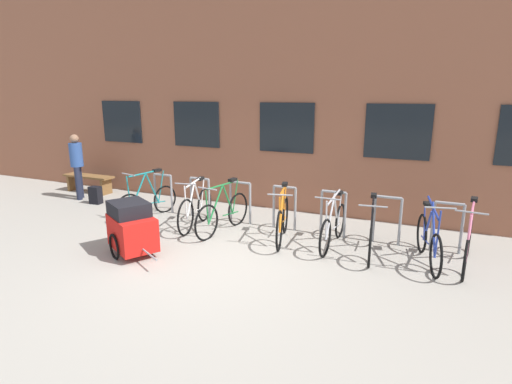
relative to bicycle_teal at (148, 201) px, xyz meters
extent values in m
plane|color=#9E998E|center=(2.63, -1.42, -0.37)|extent=(42.00, 42.00, 0.00)
cube|color=brown|center=(2.63, 5.36, 3.05)|extent=(28.00, 7.16, 6.84)
cube|color=black|center=(-2.17, 1.76, 1.57)|extent=(1.30, 0.04, 1.11)
cube|color=black|center=(0.23, 1.76, 1.57)|extent=(1.30, 0.04, 1.11)
cube|color=black|center=(2.63, 1.76, 1.57)|extent=(1.30, 0.04, 1.11)
cube|color=black|center=(5.03, 1.76, 1.57)|extent=(1.30, 0.04, 1.11)
cylinder|color=gray|center=(-0.15, 0.48, 0.07)|extent=(0.05, 0.05, 0.88)
cylinder|color=gray|center=(0.31, 0.48, 0.07)|extent=(0.05, 0.05, 0.88)
cylinder|color=gray|center=(0.08, 0.48, 0.51)|extent=(0.46, 0.05, 0.05)
cylinder|color=gray|center=(0.85, 0.48, 0.07)|extent=(0.05, 0.05, 0.88)
cylinder|color=gray|center=(1.31, 0.48, 0.07)|extent=(0.05, 0.05, 0.88)
cylinder|color=gray|center=(1.08, 0.48, 0.51)|extent=(0.46, 0.05, 0.05)
cylinder|color=gray|center=(1.85, 0.48, 0.07)|extent=(0.05, 0.05, 0.88)
cylinder|color=gray|center=(2.31, 0.48, 0.07)|extent=(0.05, 0.05, 0.88)
cylinder|color=gray|center=(2.08, 0.48, 0.51)|extent=(0.46, 0.05, 0.05)
cylinder|color=gray|center=(2.85, 0.48, 0.07)|extent=(0.05, 0.05, 0.88)
cylinder|color=gray|center=(3.31, 0.48, 0.07)|extent=(0.05, 0.05, 0.88)
cylinder|color=gray|center=(3.08, 0.48, 0.51)|extent=(0.46, 0.05, 0.05)
cylinder|color=gray|center=(3.85, 0.48, 0.07)|extent=(0.05, 0.05, 0.88)
cylinder|color=gray|center=(4.31, 0.48, 0.07)|extent=(0.05, 0.05, 0.88)
cylinder|color=gray|center=(4.08, 0.48, 0.51)|extent=(0.46, 0.05, 0.05)
cylinder|color=gray|center=(4.85, 0.48, 0.07)|extent=(0.05, 0.05, 0.88)
cylinder|color=gray|center=(5.31, 0.48, 0.07)|extent=(0.05, 0.05, 0.88)
cylinder|color=gray|center=(5.08, 0.48, 0.51)|extent=(0.46, 0.05, 0.05)
cylinder|color=gray|center=(5.85, 0.48, 0.07)|extent=(0.05, 0.05, 0.88)
cylinder|color=gray|center=(6.31, 0.48, 0.07)|extent=(0.05, 0.05, 0.88)
cylinder|color=gray|center=(6.08, 0.48, 0.51)|extent=(0.46, 0.05, 0.05)
torus|color=black|center=(0.12, 0.47, -0.07)|extent=(0.20, 0.64, 0.65)
torus|color=black|center=(-0.12, -0.48, -0.07)|extent=(0.20, 0.64, 0.65)
cylinder|color=teal|center=(-0.05, -0.21, 0.26)|extent=(0.15, 0.47, 0.77)
cylinder|color=teal|center=(0.04, 0.15, 0.25)|extent=(0.12, 0.34, 0.74)
cylinder|color=teal|center=(-0.02, -0.06, 0.63)|extent=(0.22, 0.74, 0.06)
cylinder|color=teal|center=(0.06, 0.24, -0.09)|extent=(0.14, 0.48, 0.07)
cylinder|color=teal|center=(0.10, 0.39, 0.27)|extent=(0.07, 0.20, 0.69)
cylinder|color=teal|center=(-0.11, -0.45, 0.28)|extent=(0.05, 0.08, 0.71)
cube|color=black|center=(0.07, 0.30, 0.64)|extent=(0.15, 0.22, 0.06)
cylinder|color=gray|center=(-0.11, -0.43, 0.67)|extent=(0.43, 0.13, 0.03)
torus|color=black|center=(2.09, 0.34, -0.04)|extent=(0.13, 0.71, 0.71)
torus|color=black|center=(1.96, -0.71, -0.04)|extent=(0.13, 0.71, 0.71)
cylinder|color=#1E7238|center=(1.99, -0.42, 0.24)|extent=(0.10, 0.51, 0.69)
cylinder|color=#1E7238|center=(2.05, -0.01, 0.25)|extent=(0.08, 0.38, 0.71)
cylinder|color=#1E7238|center=(2.02, -0.25, 0.59)|extent=(0.14, 0.83, 0.05)
cylinder|color=#1E7238|center=(2.06, 0.08, -0.07)|extent=(0.09, 0.53, 0.07)
cylinder|color=#1E7238|center=(2.08, 0.25, 0.28)|extent=(0.05, 0.20, 0.65)
cylinder|color=#1E7238|center=(1.96, -0.69, 0.27)|extent=(0.04, 0.08, 0.63)
cube|color=black|center=(2.07, 0.16, 0.63)|extent=(0.12, 0.21, 0.06)
cylinder|color=gray|center=(1.97, -0.66, 0.61)|extent=(0.44, 0.08, 0.03)
torus|color=black|center=(5.69, 0.35, -0.05)|extent=(0.20, 0.68, 0.69)
torus|color=black|center=(5.93, -0.65, -0.05)|extent=(0.20, 0.68, 0.69)
cylinder|color=#233893|center=(5.86, -0.38, 0.28)|extent=(0.15, 0.49, 0.78)
cylinder|color=#233893|center=(5.77, 0.01, 0.20)|extent=(0.12, 0.36, 0.61)
cylinder|color=#233893|center=(5.82, -0.21, 0.58)|extent=(0.22, 0.79, 0.20)
cylinder|color=#233893|center=(5.75, 0.10, -0.07)|extent=(0.14, 0.51, 0.07)
cylinder|color=#233893|center=(5.71, 0.26, 0.22)|extent=(0.07, 0.20, 0.56)
cylinder|color=#233893|center=(5.92, -0.63, 0.31)|extent=(0.05, 0.08, 0.71)
cube|color=black|center=(5.73, 0.17, 0.53)|extent=(0.14, 0.22, 0.06)
cylinder|color=gray|center=(5.92, -0.60, 0.69)|extent=(0.43, 0.13, 0.03)
torus|color=black|center=(1.29, 0.32, -0.03)|extent=(0.16, 0.74, 0.74)
torus|color=black|center=(1.44, -0.64, -0.03)|extent=(0.16, 0.74, 0.74)
cylinder|color=silver|center=(1.40, -0.37, 0.26)|extent=(0.11, 0.47, 0.70)
cylinder|color=silver|center=(1.34, -0.01, 0.24)|extent=(0.09, 0.34, 0.65)
cylinder|color=silver|center=(1.37, -0.22, 0.58)|extent=(0.15, 0.74, 0.08)
cylinder|color=silver|center=(1.33, 0.08, -0.05)|extent=(0.10, 0.49, 0.08)
cylinder|color=silver|center=(1.30, 0.23, 0.27)|extent=(0.06, 0.20, 0.59)
cylinder|color=silver|center=(1.44, -0.61, 0.29)|extent=(0.04, 0.08, 0.63)
cube|color=black|center=(1.32, 0.14, 0.59)|extent=(0.13, 0.21, 0.06)
cylinder|color=gray|center=(1.43, -0.59, 0.64)|extent=(0.44, 0.10, 0.03)
torus|color=black|center=(4.83, 0.39, -0.07)|extent=(0.12, 0.65, 0.65)
torus|color=black|center=(4.96, -0.66, -0.07)|extent=(0.12, 0.65, 0.65)
cylinder|color=black|center=(4.93, -0.38, 0.23)|extent=(0.10, 0.51, 0.72)
cylinder|color=black|center=(4.87, 0.04, 0.22)|extent=(0.08, 0.38, 0.68)
cylinder|color=black|center=(4.90, -0.20, 0.56)|extent=(0.14, 0.83, 0.07)
cylinder|color=black|center=(4.86, 0.13, -0.09)|extent=(0.09, 0.53, 0.07)
cylinder|color=black|center=(4.84, 0.30, 0.24)|extent=(0.05, 0.20, 0.63)
cylinder|color=black|center=(4.96, -0.64, 0.25)|extent=(0.04, 0.08, 0.65)
cube|color=black|center=(4.85, 0.21, 0.58)|extent=(0.12, 0.21, 0.06)
cylinder|color=gray|center=(4.96, -0.62, 0.61)|extent=(0.44, 0.08, 0.03)
torus|color=black|center=(4.22, 0.49, -0.06)|extent=(0.05, 0.68, 0.67)
torus|color=black|center=(4.20, -0.56, -0.06)|extent=(0.05, 0.68, 0.67)
cylinder|color=#B7B7BC|center=(4.21, -0.27, 0.25)|extent=(0.05, 0.51, 0.72)
cylinder|color=#B7B7BC|center=(4.22, 0.14, 0.20)|extent=(0.04, 0.38, 0.63)
cylinder|color=#B7B7BC|center=(4.21, -0.10, 0.55)|extent=(0.05, 0.82, 0.12)
cylinder|color=#B7B7BC|center=(4.22, 0.23, -0.08)|extent=(0.03, 0.53, 0.07)
cylinder|color=#B7B7BC|center=(4.22, 0.40, 0.23)|extent=(0.03, 0.20, 0.57)
cylinder|color=#B7B7BC|center=(4.20, -0.54, 0.27)|extent=(0.03, 0.08, 0.66)
cube|color=black|center=(4.22, 0.31, 0.54)|extent=(0.10, 0.20, 0.06)
cylinder|color=gray|center=(4.20, -0.51, 0.63)|extent=(0.44, 0.03, 0.03)
torus|color=black|center=(3.16, 0.32, -0.02)|extent=(0.22, 0.73, 0.74)
torus|color=black|center=(3.39, -0.62, -0.02)|extent=(0.22, 0.73, 0.74)
cylinder|color=orange|center=(3.33, -0.36, 0.26)|extent=(0.15, 0.46, 0.68)
cylinder|color=orange|center=(3.24, 0.00, 0.27)|extent=(0.12, 0.34, 0.70)
cylinder|color=orange|center=(3.29, -0.21, 0.60)|extent=(0.21, 0.73, 0.06)
cylinder|color=orange|center=(3.22, 0.09, -0.05)|extent=(0.14, 0.48, 0.08)
cylinder|color=orange|center=(3.18, 0.24, 0.29)|extent=(0.07, 0.20, 0.64)
cylinder|color=orange|center=(3.38, -0.59, 0.28)|extent=(0.05, 0.08, 0.61)
cube|color=black|center=(3.20, 0.15, 0.64)|extent=(0.14, 0.22, 0.06)
cylinder|color=gray|center=(3.38, -0.57, 0.62)|extent=(0.43, 0.13, 0.03)
torus|color=black|center=(6.44, 0.49, -0.07)|extent=(0.11, 0.64, 0.64)
torus|color=black|center=(6.33, -0.59, -0.07)|extent=(0.11, 0.64, 0.64)
cylinder|color=pink|center=(6.36, -0.30, 0.25)|extent=(0.09, 0.53, 0.77)
cylinder|color=pink|center=(6.40, 0.13, 0.25)|extent=(0.08, 0.40, 0.76)
cylinder|color=pink|center=(6.38, -0.12, 0.63)|extent=(0.13, 0.86, 0.04)
cylinder|color=pink|center=(6.41, 0.22, -0.10)|extent=(0.08, 0.55, 0.07)
cylinder|color=pink|center=(6.43, 0.40, 0.28)|extent=(0.05, 0.20, 0.70)
cylinder|color=pink|center=(6.33, -0.57, 0.28)|extent=(0.04, 0.08, 0.70)
cube|color=black|center=(6.42, 0.31, 0.65)|extent=(0.12, 0.21, 0.06)
cylinder|color=gray|center=(6.33, -0.54, 0.66)|extent=(0.44, 0.07, 0.03)
cube|color=red|center=(1.16, -1.83, 0.02)|extent=(1.08, 0.96, 0.56)
cube|color=black|center=(1.08, -1.79, 0.42)|extent=(0.87, 0.83, 0.24)
torus|color=black|center=(1.32, -1.54, -0.17)|extent=(0.41, 0.25, 0.45)
torus|color=black|center=(1.00, -2.12, -0.17)|extent=(0.41, 0.25, 0.45)
cylinder|color=gray|center=(1.79, -2.18, -0.15)|extent=(0.50, 0.29, 0.03)
cube|color=brown|center=(-3.01, 1.19, 0.08)|extent=(1.56, 0.40, 0.05)
cube|color=brown|center=(-3.64, 1.19, -0.16)|extent=(0.08, 0.36, 0.43)
cube|color=brown|center=(-2.39, 1.19, -0.16)|extent=(0.08, 0.36, 0.43)
cylinder|color=#1E2338|center=(-2.75, 0.64, 0.06)|extent=(0.14, 0.14, 0.86)
cylinder|color=#1E2338|center=(-2.62, 0.46, 0.06)|extent=(0.14, 0.14, 0.86)
cylinder|color=#2D4C8C|center=(-2.68, 0.55, 0.79)|extent=(0.32, 0.32, 0.61)
sphere|color=#8C664C|center=(-2.68, 0.55, 1.21)|extent=(0.22, 0.22, 0.22)
cube|color=black|center=(-1.92, 0.34, -0.15)|extent=(0.30, 0.23, 0.44)
camera|label=1|loc=(5.76, -6.88, 2.33)|focal=28.09mm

